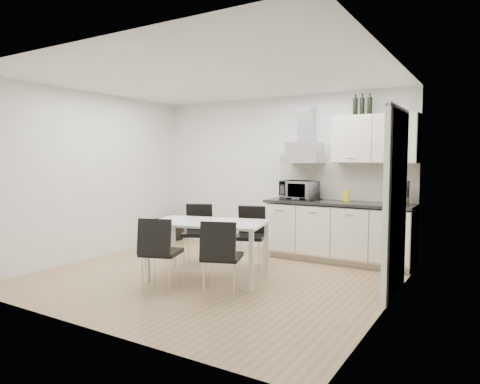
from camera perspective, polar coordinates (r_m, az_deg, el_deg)
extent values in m
plane|color=tan|center=(5.79, -3.89, -11.24)|extent=(4.50, 4.50, 0.00)
cube|color=silver|center=(7.30, 5.12, 2.35)|extent=(4.50, 0.10, 2.60)
cube|color=silver|center=(4.11, -20.22, 0.52)|extent=(4.50, 0.10, 2.60)
cube|color=silver|center=(7.11, -18.96, 2.08)|extent=(0.10, 4.00, 2.60)
cube|color=silver|center=(4.66, 19.29, 0.98)|extent=(0.10, 4.00, 2.60)
plane|color=white|center=(5.67, -4.03, 14.97)|extent=(4.50, 4.50, 0.00)
cube|color=white|center=(5.23, 20.04, -1.45)|extent=(0.08, 1.04, 2.10)
cube|color=beige|center=(6.79, 12.90, -8.54)|extent=(2.16, 0.52, 0.10)
cube|color=silver|center=(6.67, 12.86, -5.01)|extent=(2.20, 0.60, 0.76)
cube|color=#242527|center=(6.61, 12.89, -1.43)|extent=(2.22, 0.64, 0.04)
cube|color=beige|center=(6.87, 13.72, 1.36)|extent=(2.20, 0.02, 0.58)
cube|color=silver|center=(6.58, 17.58, 6.74)|extent=(1.20, 0.35, 0.70)
cube|color=silver|center=(6.87, 8.47, 5.11)|extent=(0.60, 0.46, 0.30)
cube|color=silver|center=(6.99, 8.86, 8.79)|extent=(0.22, 0.20, 0.55)
imported|color=silver|center=(6.80, 7.90, 0.52)|extent=(0.58, 0.37, 0.37)
cube|color=yellow|center=(6.67, 14.02, -0.45)|extent=(0.08, 0.04, 0.18)
cylinder|color=brown|center=(6.34, 20.80, -1.17)|extent=(0.04, 0.04, 0.11)
cylinder|color=#4C6626|center=(6.32, 21.33, -1.20)|extent=(0.04, 0.04, 0.11)
cylinder|color=black|center=(6.69, 15.14, 11.12)|extent=(0.07, 0.07, 0.32)
cylinder|color=black|center=(6.67, 15.98, 11.13)|extent=(0.07, 0.07, 0.32)
cylinder|color=black|center=(6.64, 16.91, 11.14)|extent=(0.07, 0.07, 0.32)
cube|color=white|center=(5.59, -4.24, -4.09)|extent=(1.64, 1.17, 0.03)
cube|color=white|center=(5.62, -12.25, -8.01)|extent=(0.06, 0.06, 0.72)
cube|color=white|center=(5.10, 1.53, -9.20)|extent=(0.06, 0.06, 0.72)
cube|color=white|center=(6.27, -8.86, -6.68)|extent=(0.06, 0.06, 0.72)
cube|color=white|center=(5.80, 3.55, -7.54)|extent=(0.06, 0.06, 0.72)
cube|color=black|center=(8.29, -9.36, -4.93)|extent=(0.28, 0.56, 0.45)
cube|color=gold|center=(8.19, -8.74, -3.89)|extent=(0.06, 0.48, 0.07)
cube|color=black|center=(7.85, -2.07, -6.06)|extent=(0.17, 0.16, 0.27)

